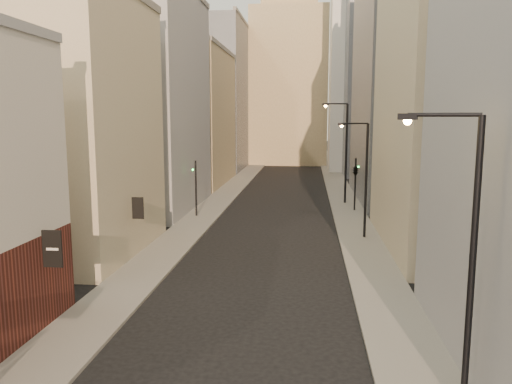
% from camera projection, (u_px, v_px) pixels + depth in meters
% --- Properties ---
extents(sidewalk_left, '(3.00, 140.00, 0.15)m').
position_uv_depth(sidewalk_left, '(231.00, 189.00, 60.45)').
color(sidewalk_left, gray).
rests_on(sidewalk_left, ground).
extents(sidewalk_right, '(3.00, 140.00, 0.15)m').
position_uv_depth(sidewalk_right, '(340.00, 191.00, 59.11)').
color(sidewalk_right, gray).
rests_on(sidewalk_right, ground).
extents(left_bldg_beige, '(8.00, 12.00, 16.00)m').
position_uv_depth(left_bldg_beige, '(73.00, 129.00, 31.31)').
color(left_bldg_beige, tan).
rests_on(left_bldg_beige, ground).
extents(left_bldg_grey, '(8.00, 16.00, 20.00)m').
position_uv_depth(left_bldg_grey, '(151.00, 103.00, 46.74)').
color(left_bldg_grey, '#949499').
rests_on(left_bldg_grey, ground).
extents(left_bldg_tan, '(8.00, 18.00, 17.00)m').
position_uv_depth(left_bldg_tan, '(195.00, 119.00, 64.67)').
color(left_bldg_tan, tan).
rests_on(left_bldg_tan, ground).
extents(left_bldg_wingrid, '(8.00, 20.00, 24.00)m').
position_uv_depth(left_bldg_wingrid, '(221.00, 97.00, 83.81)').
color(left_bldg_wingrid, gray).
rests_on(left_bldg_wingrid, ground).
extents(right_bldg_beige, '(8.00, 16.00, 20.00)m').
position_uv_depth(right_bldg_beige, '(452.00, 98.00, 32.48)').
color(right_bldg_beige, tan).
rests_on(right_bldg_beige, ground).
extents(right_bldg_wingrid, '(8.00, 20.00, 26.00)m').
position_uv_depth(right_bldg_wingrid, '(399.00, 75.00, 51.70)').
color(right_bldg_wingrid, gray).
rests_on(right_bldg_wingrid, ground).
extents(highrise, '(21.00, 23.00, 51.20)m').
position_uv_depth(highrise, '(410.00, 6.00, 76.72)').
color(highrise, gray).
rests_on(highrise, ground).
extents(clock_tower, '(14.00, 14.00, 44.90)m').
position_uv_depth(clock_tower, '(290.00, 69.00, 93.64)').
color(clock_tower, tan).
rests_on(clock_tower, ground).
extents(white_tower, '(8.00, 8.00, 41.50)m').
position_uv_depth(white_tower, '(356.00, 54.00, 78.60)').
color(white_tower, silver).
rests_on(white_tower, ground).
extents(streetlamp_near, '(2.23, 0.97, 8.88)m').
position_uv_depth(streetlamp_near, '(465.00, 248.00, 14.13)').
color(streetlamp_near, black).
rests_on(streetlamp_near, ground).
extents(streetlamp_mid, '(2.19, 0.40, 8.35)m').
position_uv_depth(streetlamp_mid, '(363.00, 174.00, 35.39)').
color(streetlamp_mid, black).
rests_on(streetlamp_mid, ground).
extents(streetlamp_far, '(2.60, 0.86, 10.09)m').
position_uv_depth(streetlamp_far, '(344.00, 147.00, 49.62)').
color(streetlamp_far, black).
rests_on(streetlamp_far, ground).
extents(traffic_light_left, '(0.58, 0.50, 5.00)m').
position_uv_depth(traffic_light_left, '(196.00, 177.00, 43.39)').
color(traffic_light_left, black).
rests_on(traffic_light_left, ground).
extents(traffic_light_right, '(0.74, 0.74, 5.00)m').
position_uv_depth(traffic_light_right, '(356.00, 170.00, 45.89)').
color(traffic_light_right, black).
rests_on(traffic_light_right, ground).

